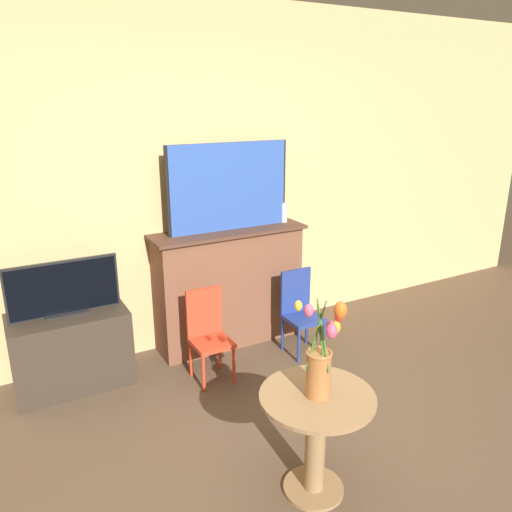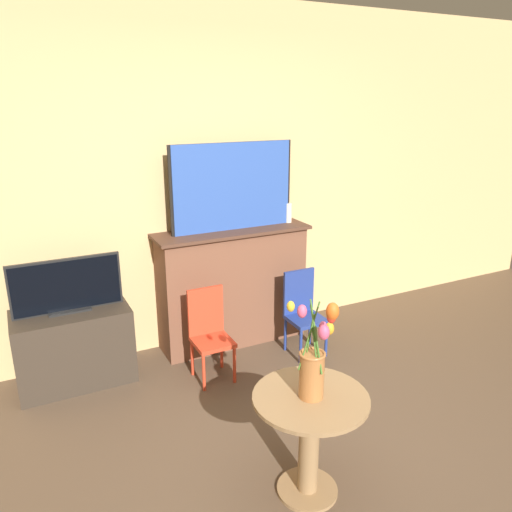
% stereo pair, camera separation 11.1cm
% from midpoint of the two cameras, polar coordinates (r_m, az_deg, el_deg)
% --- Properties ---
extents(ground_plane, '(14.00, 14.00, 0.00)m').
position_cam_midpoint_polar(ground_plane, '(2.86, 11.20, -26.61)').
color(ground_plane, brown).
extents(wall_back, '(8.00, 0.06, 2.70)m').
position_cam_midpoint_polar(wall_back, '(3.98, -6.77, 8.45)').
color(wall_back, tan).
rests_on(wall_back, ground).
extents(fireplace_mantel, '(1.27, 0.38, 0.98)m').
position_cam_midpoint_polar(fireplace_mantel, '(4.12, -1.94, -3.34)').
color(fireplace_mantel, brown).
rests_on(fireplace_mantel, ground).
extents(painting, '(1.02, 0.03, 0.68)m').
position_cam_midpoint_polar(painting, '(3.92, -1.83, 7.92)').
color(painting, black).
rests_on(painting, fireplace_mantel).
extents(mantel_candle, '(0.05, 0.05, 0.16)m').
position_cam_midpoint_polar(mantel_candle, '(4.20, 4.50, 4.95)').
color(mantel_candle, silver).
rests_on(mantel_candle, fireplace_mantel).
extents(tv_stand, '(0.79, 0.43, 0.55)m').
position_cam_midpoint_polar(tv_stand, '(3.84, -19.27, -9.74)').
color(tv_stand, '#382D23').
rests_on(tv_stand, ground).
extents(tv_monitor, '(0.74, 0.12, 0.38)m').
position_cam_midpoint_polar(tv_monitor, '(3.67, -20.01, -3.28)').
color(tv_monitor, black).
rests_on(tv_monitor, tv_stand).
extents(chair_red, '(0.27, 0.27, 0.68)m').
position_cam_midpoint_polar(chair_red, '(3.67, -4.47, -8.46)').
color(chair_red, red).
rests_on(chair_red, ground).
extents(chair_blue, '(0.27, 0.27, 0.68)m').
position_cam_midpoint_polar(chair_blue, '(4.03, 6.14, -6.03)').
color(chair_blue, navy).
rests_on(chair_blue, ground).
extents(side_table, '(0.58, 0.58, 0.58)m').
position_cam_midpoint_polar(side_table, '(2.69, 7.38, -19.25)').
color(side_table, '#99754C').
rests_on(side_table, ground).
extents(vase_tulips, '(0.23, 0.23, 0.54)m').
position_cam_midpoint_polar(vase_tulips, '(2.47, 7.94, -11.94)').
color(vase_tulips, '#AD6B38').
rests_on(vase_tulips, side_table).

